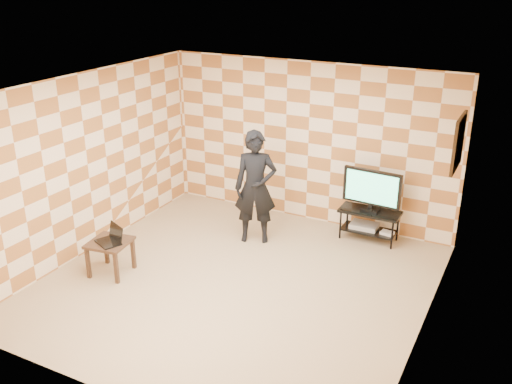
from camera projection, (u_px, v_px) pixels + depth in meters
floor at (236, 283)px, 7.88m from camera, size 5.00×5.00×0.00m
wall_back at (308, 143)px, 9.44m from camera, size 5.00×0.02×2.70m
wall_front at (104, 281)px, 5.31m from camera, size 5.00×0.02×2.70m
wall_left at (88, 164)px, 8.44m from camera, size 0.02×5.00×2.70m
wall_right at (432, 231)px, 6.32m from camera, size 0.02×5.00×2.70m
ceiling at (233, 89)px, 6.88m from camera, size 5.00×5.00×0.02m
wall_art at (459, 143)px, 7.39m from camera, size 0.04×0.72×0.72m
tv_stand at (369, 218)px, 9.02m from camera, size 0.95×0.43×0.50m
tv at (372, 189)px, 8.83m from camera, size 0.93×0.19×0.67m
dvd_player at (364, 226)px, 9.14m from camera, size 0.44×0.31×0.07m
game_console at (387, 233)px, 8.92m from camera, size 0.22×0.17×0.04m
side_table at (110, 247)px, 8.00m from camera, size 0.61×0.61×0.50m
laptop at (111, 239)px, 7.93m from camera, size 0.45×0.41×0.24m
person at (256, 187)px, 8.81m from camera, size 0.77×0.65×1.79m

